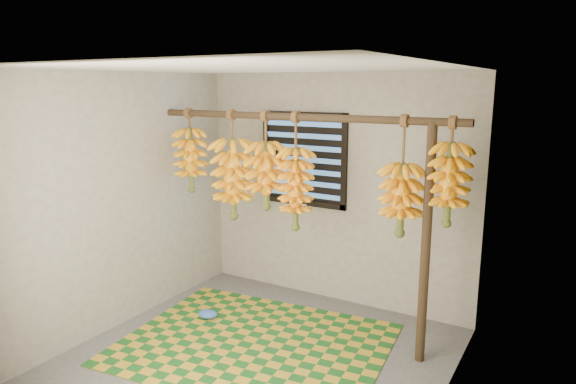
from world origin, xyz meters
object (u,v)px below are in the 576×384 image
Objects in this scene: banana_bunch_c at (266,175)px; support_post at (426,247)px; woven_mat at (254,344)px; banana_bunch_e at (401,200)px; banana_bunch_a at (191,160)px; banana_bunch_d at (296,189)px; banana_bunch_f at (449,184)px; plastic_bag at (208,314)px; banana_bunch_b at (233,179)px.

support_post is at bearing -0.00° from banana_bunch_c.
banana_bunch_e is at bearing 23.42° from woven_mat.
banana_bunch_d is at bearing 0.00° from banana_bunch_a.
banana_bunch_c reaches higher than support_post.
banana_bunch_c is 1.68m from banana_bunch_f.
banana_bunch_d is (0.83, 0.30, 1.30)m from plastic_bag.
support_post is 1.85× the size of banana_bunch_d.
woven_mat is (-1.35, -0.49, -0.99)m from support_post.
banana_bunch_d is at bearing 180.00° from banana_bunch_f.
plastic_bag is 0.19× the size of banana_bunch_b.
woven_mat is at bearing -106.43° from banana_bunch_d.
banana_bunch_e is (1.30, -0.00, -0.08)m from banana_bunch_c.
support_post is 0.88× the size of woven_mat.
banana_bunch_b is 1.69m from banana_bunch_e.
banana_bunch_d is 0.99m from banana_bunch_e.
banana_bunch_d and banana_bunch_e have the same top height.
banana_bunch_d and banana_bunch_f have the same top height.
banana_bunch_a is at bearing 143.56° from plastic_bag.
support_post is at bearing 0.00° from banana_bunch_b.
support_post is 2.18× the size of banana_bunch_c.
banana_bunch_f is at bearing 0.00° from banana_bunch_a.
woven_mat is 1.93m from banana_bunch_a.
banana_bunch_a is 0.55m from banana_bunch_b.
banana_bunch_f is (1.36, 0.00, 0.17)m from banana_bunch_d.
banana_bunch_e is (1.13, 0.49, 1.36)m from woven_mat.
plastic_bag is 1.52m from banana_bunch_c.
banana_bunch_c is at bearing 30.42° from plastic_bag.
banana_bunch_b is 1.15× the size of banana_bunch_c.
banana_bunch_d reaches higher than plastic_bag.
banana_bunch_b is at bearing -180.00° from banana_bunch_c.
banana_bunch_b is at bearing -180.00° from banana_bunch_d.
plastic_bag is (-0.68, 0.19, 0.05)m from woven_mat.
support_post reaches higher than plastic_bag.
woven_mat is at bearing -24.25° from banana_bunch_a.
banana_bunch_a is (-0.40, 0.30, 1.48)m from plastic_bag.
banana_bunch_e is (1.69, 0.00, -0.02)m from banana_bunch_b.
banana_bunch_a reaches higher than plastic_bag.
support_post is 0.55m from banana_bunch_f.
banana_bunch_f reaches higher than woven_mat.
banana_bunch_a and banana_bunch_d have the same top height.
banana_bunch_b and banana_bunch_e have the same top height.
banana_bunch_b is (-1.91, -0.00, 0.38)m from support_post.
plastic_bag is 1.56m from banana_bunch_a.
banana_bunch_d is at bearing 180.00° from support_post.
support_post is at bearing 0.00° from banana_bunch_a.
banana_bunch_e is 0.41m from banana_bunch_f.
banana_bunch_b reaches higher than support_post.
banana_bunch_a is 2.22m from banana_bunch_e.
banana_bunch_c is at bearing 180.00° from banana_bunch_f.
banana_bunch_a reaches higher than woven_mat.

